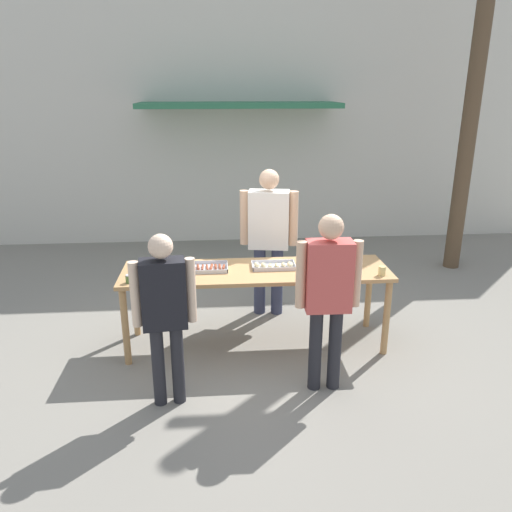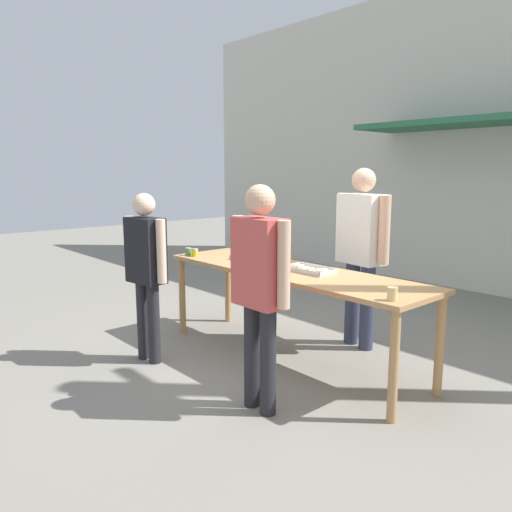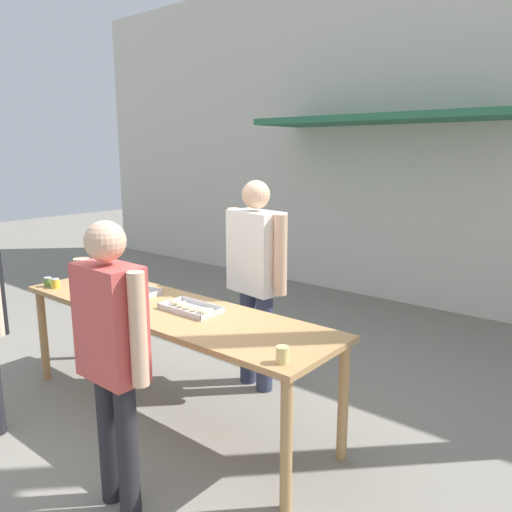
% 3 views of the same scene
% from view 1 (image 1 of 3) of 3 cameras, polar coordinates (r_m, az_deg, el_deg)
% --- Properties ---
extents(ground_plane, '(24.00, 24.00, 0.00)m').
position_cam_1_polar(ground_plane, '(5.58, 0.00, -9.94)').
color(ground_plane, gray).
extents(building_facade_back, '(12.00, 1.11, 4.50)m').
position_cam_1_polar(building_facade_back, '(8.87, -2.10, 16.06)').
color(building_facade_back, beige).
rests_on(building_facade_back, ground).
extents(serving_table, '(2.79, 0.77, 0.87)m').
position_cam_1_polar(serving_table, '(5.25, 0.00, -2.47)').
color(serving_table, tan).
rests_on(serving_table, ground).
extents(food_tray_sausages, '(0.48, 0.30, 0.04)m').
position_cam_1_polar(food_tray_sausages, '(5.25, -5.88, -1.37)').
color(food_tray_sausages, silver).
rests_on(food_tray_sausages, serving_table).
extents(food_tray_buns, '(0.46, 0.25, 0.06)m').
position_cam_1_polar(food_tray_buns, '(5.27, 2.04, -1.10)').
color(food_tray_buns, silver).
rests_on(food_tray_buns, serving_table).
extents(condiment_jar_mustard, '(0.07, 0.07, 0.08)m').
position_cam_1_polar(condiment_jar_mustard, '(5.01, -14.30, -2.54)').
color(condiment_jar_mustard, '#567A38').
rests_on(condiment_jar_mustard, serving_table).
extents(condiment_jar_ketchup, '(0.07, 0.07, 0.08)m').
position_cam_1_polar(condiment_jar_ketchup, '(5.01, -13.21, -2.44)').
color(condiment_jar_ketchup, gold).
rests_on(condiment_jar_ketchup, serving_table).
extents(beer_cup, '(0.07, 0.07, 0.10)m').
position_cam_1_polar(beer_cup, '(5.20, 14.20, -1.66)').
color(beer_cup, '#DBC67A').
rests_on(beer_cup, serving_table).
extents(person_server_behind_table, '(0.68, 0.33, 1.79)m').
position_cam_1_polar(person_server_behind_table, '(5.91, 1.46, 2.88)').
color(person_server_behind_table, '#333851').
rests_on(person_server_behind_table, ground).
extents(person_customer_holding_hotdog, '(0.54, 0.25, 1.57)m').
position_cam_1_polar(person_customer_holding_hotdog, '(4.26, -10.43, -5.67)').
color(person_customer_holding_hotdog, '#232328').
rests_on(person_customer_holding_hotdog, ground).
extents(person_customer_with_cup, '(0.58, 0.23, 1.67)m').
position_cam_1_polar(person_customer_with_cup, '(4.43, 8.23, -3.73)').
color(person_customer_with_cup, '#232328').
rests_on(person_customer_with_cup, ground).
extents(utility_pole, '(1.10, 0.23, 6.12)m').
position_cam_1_polar(utility_pole, '(8.00, 24.16, 20.54)').
color(utility_pole, brown).
rests_on(utility_pole, ground).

